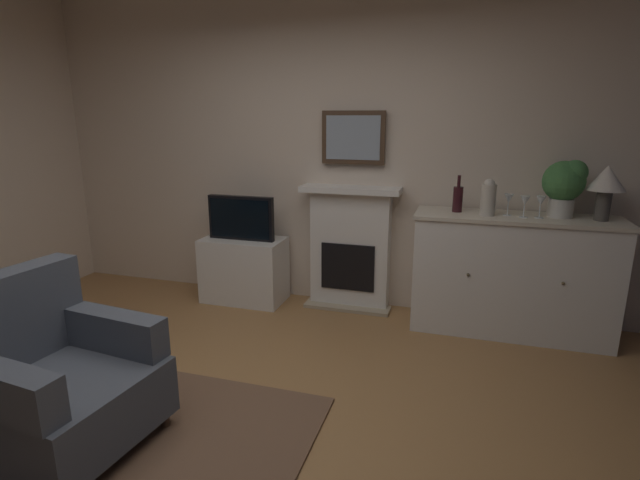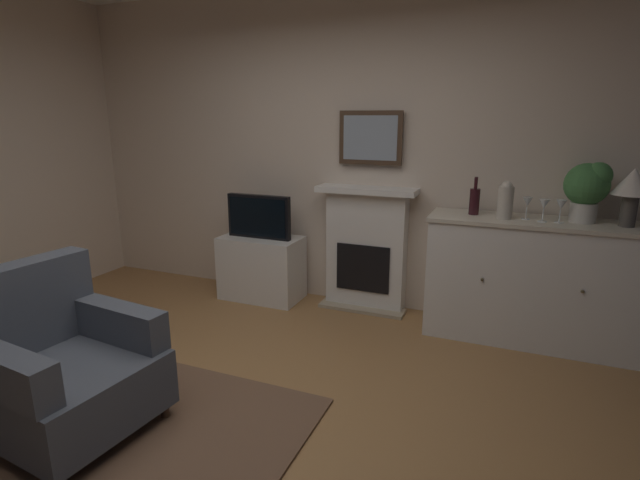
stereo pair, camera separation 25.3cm
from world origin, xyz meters
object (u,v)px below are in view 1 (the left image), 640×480
(vase_decorative, at_px, (488,197))
(armchair, at_px, (54,379))
(wine_glass_right, at_px, (541,202))
(sideboard_cabinet, at_px, (511,275))
(wine_bottle, at_px, (458,198))
(potted_plant_small, at_px, (565,183))
(tv_cabinet, at_px, (244,270))
(fireplace_unit, at_px, (350,248))
(tv_set, at_px, (241,218))
(table_lamp, at_px, (606,182))
(wine_glass_left, at_px, (509,200))
(framed_picture, at_px, (353,138))
(wine_glass_center, at_px, (525,202))

(vase_decorative, height_order, armchair, vase_decorative)
(wine_glass_right, height_order, armchair, wine_glass_right)
(sideboard_cabinet, xyz_separation_m, wine_glass_right, (0.15, -0.04, 0.60))
(wine_bottle, distance_m, potted_plant_small, 0.77)
(tv_cabinet, distance_m, armchair, 2.17)
(vase_decorative, bearing_deg, sideboard_cabinet, 12.62)
(sideboard_cabinet, xyz_separation_m, vase_decorative, (-0.22, -0.05, 0.61))
(fireplace_unit, distance_m, tv_set, 1.02)
(sideboard_cabinet, xyz_separation_m, wine_bottle, (-0.45, 0.04, 0.58))
(tv_cabinet, xyz_separation_m, tv_set, (-0.00, -0.02, 0.50))
(table_lamp, bearing_deg, wine_glass_left, -179.68)
(table_lamp, bearing_deg, fireplace_unit, 174.70)
(fireplace_unit, relative_size, tv_cabinet, 1.47)
(sideboard_cabinet, xyz_separation_m, potted_plant_small, (0.31, 0.05, 0.73))
(vase_decorative, bearing_deg, tv_cabinet, 178.22)
(framed_picture, height_order, wine_glass_right, framed_picture)
(tv_cabinet, distance_m, tv_set, 0.50)
(framed_picture, bearing_deg, fireplace_unit, -90.00)
(wine_bottle, xyz_separation_m, wine_glass_left, (0.37, -0.04, 0.01))
(table_lamp, distance_m, tv_cabinet, 3.03)
(fireplace_unit, xyz_separation_m, tv_set, (-0.97, -0.19, 0.25))
(wine_bottle, bearing_deg, vase_decorative, -21.17)
(wine_bottle, distance_m, armchair, 2.98)
(wine_bottle, height_order, wine_glass_center, wine_bottle)
(tv_cabinet, height_order, potted_plant_small, potted_plant_small)
(vase_decorative, relative_size, tv_set, 0.45)
(framed_picture, xyz_separation_m, wine_glass_left, (1.27, -0.23, -0.44))
(wine_bottle, height_order, wine_glass_right, wine_bottle)
(wine_glass_right, relative_size, tv_cabinet, 0.22)
(wine_bottle, relative_size, vase_decorative, 1.03)
(vase_decorative, xyz_separation_m, armchair, (-2.12, -2.11, -0.71))
(vase_decorative, bearing_deg, tv_set, 178.86)
(wine_bottle, bearing_deg, table_lamp, -2.07)
(wine_bottle, height_order, tv_cabinet, wine_bottle)
(wine_bottle, relative_size, wine_glass_center, 1.76)
(tv_cabinet, bearing_deg, wine_bottle, 0.66)
(table_lamp, distance_m, wine_bottle, 1.03)
(sideboard_cabinet, bearing_deg, wine_glass_center, -57.35)
(wine_glass_center, bearing_deg, table_lamp, 5.97)
(table_lamp, distance_m, wine_glass_right, 0.45)
(sideboard_cabinet, distance_m, tv_set, 2.34)
(tv_set, bearing_deg, fireplace_unit, 10.77)
(table_lamp, relative_size, tv_set, 0.65)
(wine_glass_center, bearing_deg, fireplace_unit, 170.43)
(tv_cabinet, bearing_deg, fireplace_unit, 9.45)
(framed_picture, xyz_separation_m, potted_plant_small, (1.65, -0.18, -0.30))
(fireplace_unit, height_order, wine_glass_center, wine_glass_center)
(fireplace_unit, relative_size, armchair, 1.20)
(wine_glass_left, xyz_separation_m, tv_cabinet, (-2.25, 0.02, -0.78))
(table_lamp, height_order, potted_plant_small, potted_plant_small)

